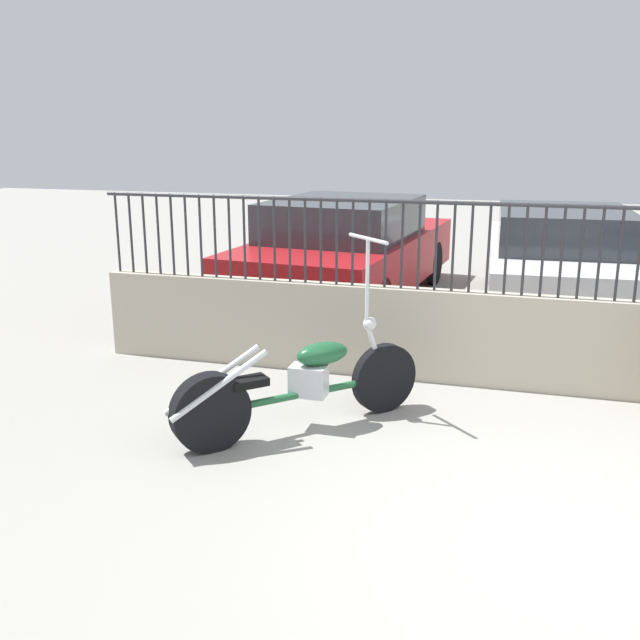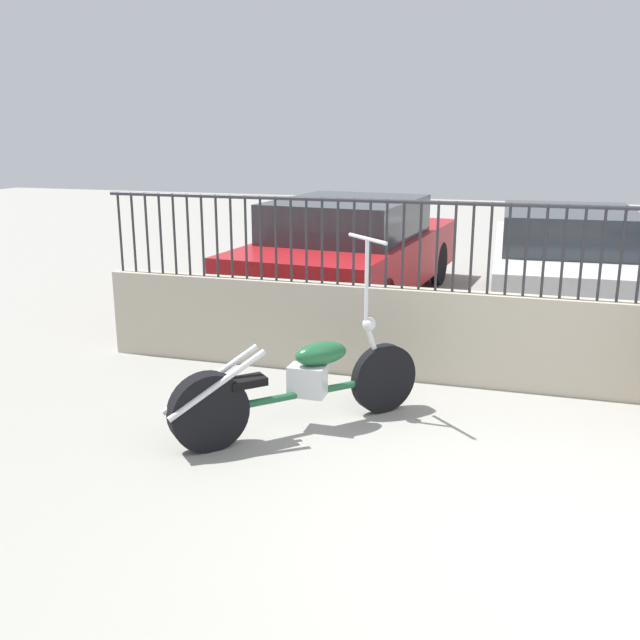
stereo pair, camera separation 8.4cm
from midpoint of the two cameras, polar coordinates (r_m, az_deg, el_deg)
ground_plane at (r=4.46m, az=19.19°, el=-16.30°), size 40.00×40.00×0.00m
low_wall at (r=6.56m, az=18.50°, el=-1.96°), size 8.79×0.18×0.86m
fence_railing at (r=6.36m, az=19.20°, el=6.19°), size 8.79×0.04×0.80m
motorcycle_green at (r=5.43m, az=-2.83°, el=-5.39°), size 1.59×1.59×1.47m
car_red at (r=9.55m, az=1.95°, el=5.64°), size 2.27×4.66×1.38m
car_white at (r=9.51m, az=18.39°, el=4.66°), size 1.88×4.37×1.31m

